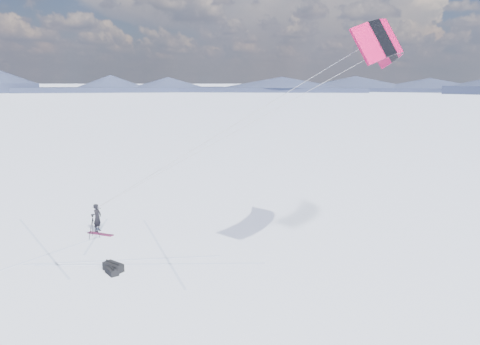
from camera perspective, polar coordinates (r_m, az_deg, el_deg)
The scene contains 9 objects.
ground at distance 25.21m, azimuth -19.73°, elevation -9.03°, with size 1800.00×1800.00×0.00m, color white.
horizon_hills at distance 24.32m, azimuth -20.23°, elevation -1.87°, with size 704.47×706.88×8.20m.
snow_tracks at distance 24.98m, azimuth -19.21°, elevation -9.17°, with size 17.62×10.25×0.01m.
snowkiter at distance 27.92m, azimuth -16.90°, elevation -6.88°, with size 0.59×0.38×1.61m, color black.
snowboard at distance 27.36m, azimuth -16.64°, elevation -7.19°, with size 1.60×0.30×0.04m, color #861F4D.
tripod at distance 26.64m, azimuth -17.49°, elevation -5.84°, with size 0.63×0.55×1.34m.
gear_bag_a at distance 22.18m, azimuth -15.19°, elevation -11.03°, with size 1.03×0.60×0.44m.
gear_bag_b at distance 21.86m, azimuth -15.36°, elevation -11.50°, with size 0.84×0.64×0.34m.
power_kite at distance 20.83m, azimuth 17.01°, elevation 14.81°, with size 16.04×6.03×9.48m.
Camera 1 is at (17.90, -15.61, 8.45)m, focal length 35.00 mm.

